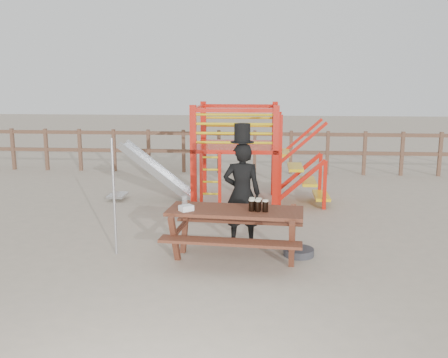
# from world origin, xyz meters

# --- Properties ---
(ground) EXTENTS (60.00, 60.00, 0.00)m
(ground) POSITION_xyz_m (0.00, 0.00, 0.00)
(ground) COLOR tan
(ground) RESTS_ON ground
(back_fence) EXTENTS (15.09, 0.09, 1.20)m
(back_fence) POSITION_xyz_m (0.00, 7.00, 0.74)
(back_fence) COLOR brown
(back_fence) RESTS_ON ground
(playground_fort) EXTENTS (4.71, 1.84, 2.10)m
(playground_fort) POSITION_xyz_m (0.12, 3.58, 1.07)
(playground_fort) COLOR red
(playground_fort) RESTS_ON ground
(picnic_table) EXTENTS (2.03, 1.47, 0.75)m
(picnic_table) POSITION_xyz_m (0.39, 0.14, 0.47)
(picnic_table) COLOR brown
(picnic_table) RESTS_ON ground
(man_with_hat) EXTENTS (0.60, 0.41, 1.92)m
(man_with_hat) POSITION_xyz_m (0.45, 0.90, 0.86)
(man_with_hat) COLOR black
(man_with_hat) RESTS_ON ground
(metal_pole) EXTENTS (0.04, 0.04, 1.75)m
(metal_pole) POSITION_xyz_m (-1.40, 0.21, 0.87)
(metal_pole) COLOR #B2B2B7
(metal_pole) RESTS_ON ground
(parasol_base) EXTENTS (0.46, 0.46, 0.19)m
(parasol_base) POSITION_xyz_m (1.32, 0.37, 0.05)
(parasol_base) COLOR #343439
(parasol_base) RESTS_ON ground
(paper_bag) EXTENTS (0.23, 0.22, 0.08)m
(paper_bag) POSITION_xyz_m (-0.30, 0.01, 0.79)
(paper_bag) COLOR white
(paper_bag) RESTS_ON picnic_table
(stout_pints) EXTENTS (0.28, 0.20, 0.17)m
(stout_pints) POSITION_xyz_m (0.70, 0.10, 0.84)
(stout_pints) COLOR black
(stout_pints) RESTS_ON picnic_table
(empty_glasses) EXTENTS (0.08, 0.08, 0.15)m
(empty_glasses) POSITION_xyz_m (-0.37, 0.27, 0.82)
(empty_glasses) COLOR silver
(empty_glasses) RESTS_ON picnic_table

